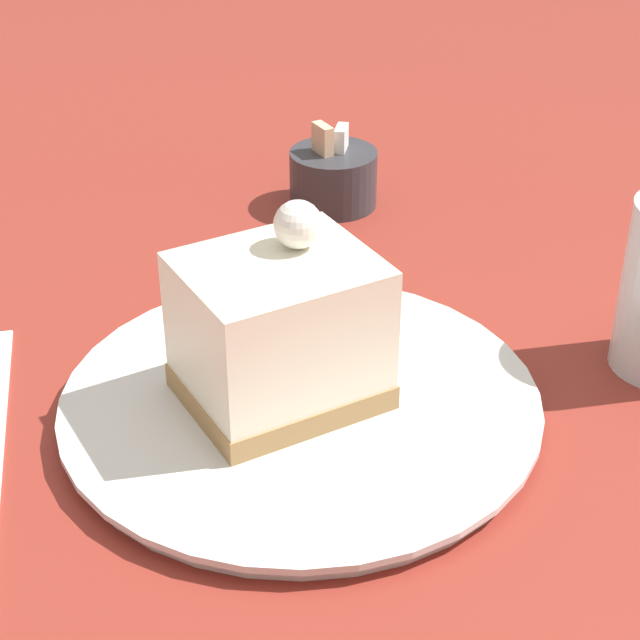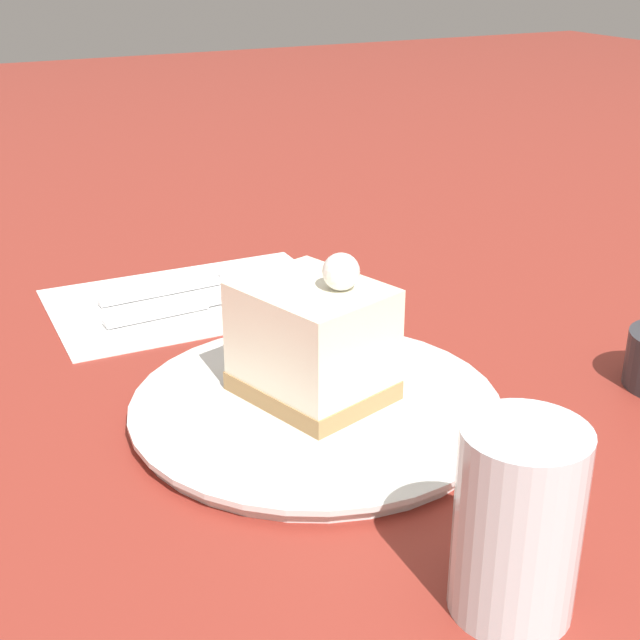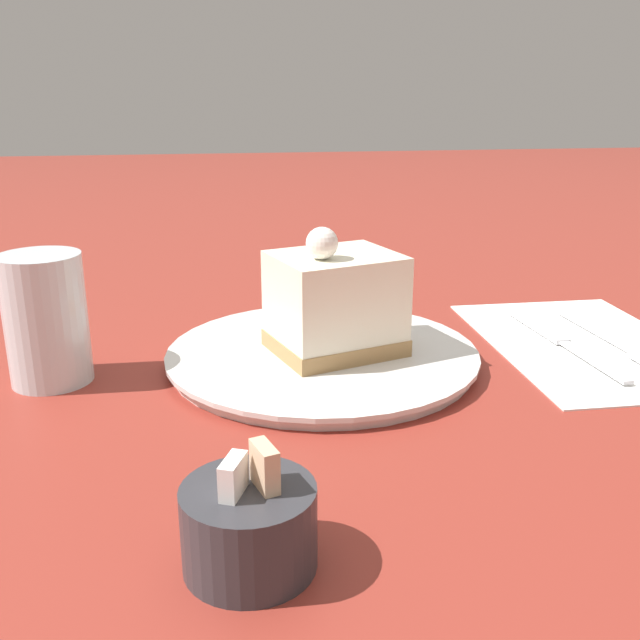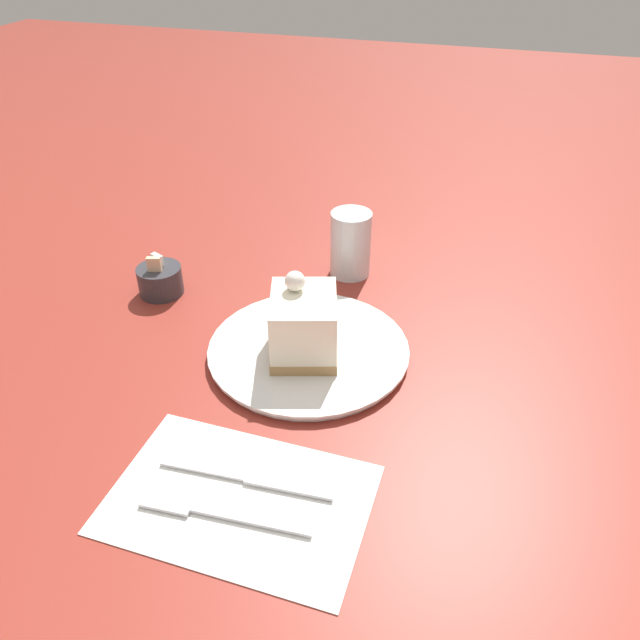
# 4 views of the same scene
# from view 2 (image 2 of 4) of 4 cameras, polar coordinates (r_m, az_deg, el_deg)

# --- Properties ---
(ground_plane) EXTENTS (4.00, 4.00, 0.00)m
(ground_plane) POSITION_cam_2_polar(r_m,az_deg,el_deg) (0.66, -2.08, -5.01)
(ground_plane) COLOR maroon
(plate) EXTENTS (0.26, 0.26, 0.01)m
(plate) POSITION_cam_2_polar(r_m,az_deg,el_deg) (0.63, -0.28, -5.59)
(plate) COLOR silver
(plate) RESTS_ON ground_plane
(cake_slice) EXTENTS (0.12, 0.11, 0.11)m
(cake_slice) POSITION_cam_2_polar(r_m,az_deg,el_deg) (0.62, -0.46, -1.30)
(cake_slice) COLOR #AD8451
(cake_slice) RESTS_ON plate
(napkin) EXTENTS (0.18, 0.26, 0.00)m
(napkin) POSITION_cam_2_polar(r_m,az_deg,el_deg) (0.84, -7.85, 1.38)
(napkin) COLOR white
(napkin) RESTS_ON ground_plane
(fork) EXTENTS (0.03, 0.18, 0.00)m
(fork) POSITION_cam_2_polar(r_m,az_deg,el_deg) (0.87, -7.38, 2.34)
(fork) COLOR silver
(fork) RESTS_ON napkin
(knife) EXTENTS (0.02, 0.19, 0.00)m
(knife) POSITION_cam_2_polar(r_m,az_deg,el_deg) (0.81, -8.49, 0.79)
(knife) COLOR silver
(knife) RESTS_ON napkin
(drinking_glass) EXTENTS (0.06, 0.06, 0.10)m
(drinking_glass) POSITION_cam_2_polar(r_m,az_deg,el_deg) (0.46, 12.52, -12.50)
(drinking_glass) COLOR silver
(drinking_glass) RESTS_ON ground_plane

